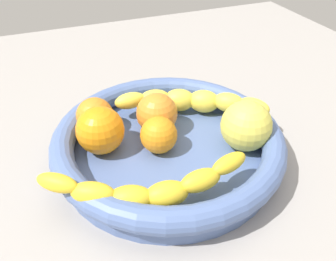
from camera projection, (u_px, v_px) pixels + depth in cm
name	position (u px, v px, depth cm)	size (l,w,h in cm)	color
kitchen_counter	(168.00, 165.00, 52.44)	(120.00, 120.00, 3.00)	#99948F
fruit_bowl	(168.00, 143.00, 49.92)	(32.68, 32.68, 5.29)	#5169A0
banana_draped_left	(191.00, 101.00, 55.70)	(22.10, 13.04, 4.00)	yellow
banana_draped_right	(148.00, 188.00, 40.25)	(25.28, 9.24, 4.17)	yellow
orange_front	(154.00, 114.00, 51.74)	(6.19, 6.19, 6.19)	orange
orange_mid_left	(100.00, 130.00, 48.05)	(6.71, 6.71, 6.71)	orange
orange_mid_right	(95.00, 116.00, 51.93)	(5.55, 5.55, 5.55)	orange
orange_rear	(159.00, 136.00, 48.21)	(5.22, 5.22, 5.22)	orange
apple_yellow	(246.00, 126.00, 48.51)	(7.17, 7.17, 7.17)	#DDD14F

